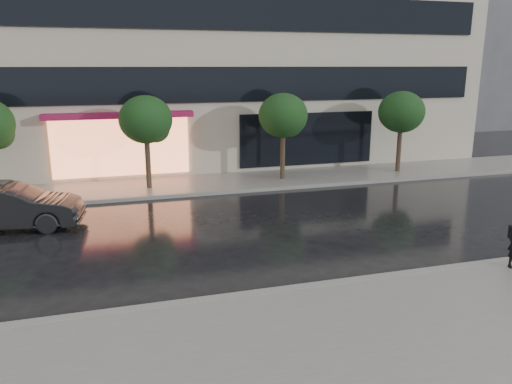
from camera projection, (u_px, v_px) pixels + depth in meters
name	position (u px, v px, depth m)	size (l,w,h in m)	color
ground	(302.00, 273.00, 12.79)	(120.00, 120.00, 0.00)	black
sidewalk_near	(363.00, 334.00, 9.75)	(60.00, 4.50, 0.12)	slate
sidewalk_far	(217.00, 183.00, 22.30)	(60.00, 3.50, 0.12)	slate
curb_near	(317.00, 286.00, 11.84)	(60.00, 0.25, 0.14)	gray
curb_far	(226.00, 192.00, 20.67)	(60.00, 0.25, 0.14)	gray
bg_building_right	(461.00, 32.00, 43.98)	(12.00, 12.00, 16.00)	#4C4C54
tree_mid_west	(147.00, 121.00, 20.57)	(2.20, 2.20, 3.99)	#33261C
tree_mid_east	(284.00, 117.00, 22.23)	(2.20, 2.20, 3.99)	#33261C
tree_far_east	(402.00, 113.00, 23.88)	(2.20, 2.20, 3.99)	#33261C
parked_car	(9.00, 207.00, 16.05)	(1.57, 4.50, 1.48)	black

